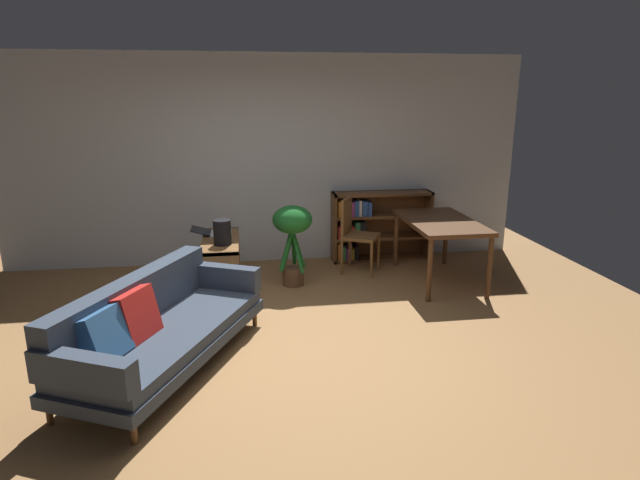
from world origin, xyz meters
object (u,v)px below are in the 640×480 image
Objects in this scene: fabric_couch at (156,326)px; bookshelf at (373,225)px; open_laptop at (214,232)px; media_console at (222,266)px; dining_table at (440,226)px; potted_floor_plant at (292,230)px; desk_speaker at (222,232)px; dining_chair_near at (355,231)px.

fabric_couch is 3.65m from bookshelf.
fabric_couch is 4.76× the size of open_laptop.
dining_table reaches higher than media_console.
potted_floor_plant is 1.48m from bookshelf.
media_console is at bearing -154.22° from bookshelf.
dining_table is (2.54, 0.20, -0.08)m from desk_speaker.
open_laptop is 0.49× the size of potted_floor_plant.
desk_speaker is (0.12, -0.47, 0.11)m from open_laptop.
dining_table is at bearing -3.87° from potted_floor_plant.
desk_speaker is at bearing -148.72° from bookshelf.
potted_floor_plant is (1.30, 1.81, 0.30)m from fabric_couch.
bookshelf is (-0.57, 0.99, -0.21)m from dining_table.
dining_table is (2.57, -0.03, 0.38)m from media_console.
desk_speaker is (0.03, -0.23, 0.46)m from media_console.
desk_speaker is 2.55m from dining_table.
bookshelf is at bearing 36.54° from potted_floor_plant.
desk_speaker is 0.20× the size of dining_table.
fabric_couch is 1.65× the size of bookshelf.
bookshelf is at bearing 31.28° from desk_speaker.
media_console is 1.12× the size of potted_floor_plant.
potted_floor_plant is 0.71× the size of bookshelf.
desk_speaker is at bearing -81.33° from media_console.
bookshelf reaches higher than media_console.
dining_table is 1.06m from dining_chair_near.
fabric_couch is 3.50m from dining_table.
dining_chair_near is (1.61, 0.70, -0.23)m from desk_speaker.
dining_chair_near is 0.70× the size of bookshelf.
desk_speaker is 0.28× the size of potted_floor_plant.
dining_chair_near reaches higher than bookshelf.
fabric_couch is 3.05m from dining_chair_near.
media_console is at bearing -173.57° from potted_floor_plant.
dining_table is (3.04, 1.69, 0.31)m from fabric_couch.
open_laptop is at bearing -160.70° from bookshelf.
fabric_couch is at bearing -132.69° from bookshelf.
open_laptop is 0.49× the size of dining_chair_near.
bookshelf is at bearing 19.30° from open_laptop.
potted_floor_plant is 0.92m from dining_chair_near.
dining_chair_near reaches higher than media_console.
potted_floor_plant reaches higher than fabric_couch.
media_console is at bearing 98.67° from desk_speaker.
desk_speaker reaches higher than media_console.
fabric_couch is at bearing -108.82° from desk_speaker.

